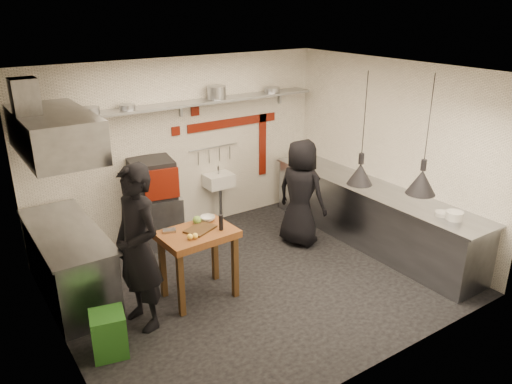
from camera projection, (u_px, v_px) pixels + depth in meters
floor at (256, 281)px, 6.82m from camera, size 5.00×5.00×0.00m
ceiling at (256, 72)px, 5.81m from camera, size 5.00×5.00×0.00m
wall_back at (182, 147)px, 7.94m from camera, size 5.00×0.04×2.80m
wall_front at (380, 249)px, 4.69m from camera, size 5.00×0.04×2.80m
wall_left at (50, 233)px, 5.01m from camera, size 0.04×4.20×2.80m
wall_right at (391, 153)px, 7.62m from camera, size 0.04×4.20×2.80m
red_band_horiz at (233, 122)px, 8.32m from camera, size 1.70×0.02×0.14m
red_band_vert at (263, 145)px, 8.80m from camera, size 0.14×0.02×1.10m
red_tile_a at (195, 111)px, 7.85m from camera, size 0.14×0.02×0.14m
red_tile_b at (176, 131)px, 7.77m from camera, size 0.14×0.02×0.14m
back_shelf at (185, 104)px, 7.54m from camera, size 4.60×0.34×0.04m
shelf_bracket_left at (53, 125)px, 6.70m from camera, size 0.04×0.06×0.24m
shelf_bracket_mid at (181, 109)px, 7.69m from camera, size 0.04×0.06×0.24m
shelf_bracket_right at (280, 96)px, 8.68m from camera, size 0.04×0.06×0.24m
pan_far_left at (90, 111)px, 6.77m from camera, size 0.31×0.31×0.09m
pan_mid_left at (127, 107)px, 7.05m from camera, size 0.26×0.26×0.07m
stock_pot at (217, 92)px, 7.79m from camera, size 0.35×0.35×0.20m
pan_right at (272, 90)px, 8.37m from camera, size 0.33×0.33×0.08m
oven_stand at (158, 220)px, 7.72m from camera, size 0.78×0.73×0.80m
combi_oven at (152, 178)px, 7.47m from camera, size 0.72×0.69×0.58m
oven_door at (162, 184)px, 7.23m from camera, size 0.51×0.11×0.46m
oven_glass at (163, 184)px, 7.24m from camera, size 0.35×0.07×0.34m
hand_sink at (219, 180)px, 8.31m from camera, size 0.46×0.34×0.22m
sink_tap at (218, 170)px, 8.24m from camera, size 0.03×0.03×0.14m
sink_drain at (221, 205)px, 8.43m from camera, size 0.06×0.06×0.66m
utensil_rail at (214, 147)px, 8.22m from camera, size 0.90×0.02×0.02m
counter_right at (370, 215)px, 7.78m from camera, size 0.70×3.80×0.90m
counter_right_top at (372, 187)px, 7.61m from camera, size 0.76×3.90×0.03m
plate_stack at (454, 216)px, 6.44m from camera, size 0.24×0.24×0.11m
small_bowl_right at (442, 214)px, 6.57m from camera, size 0.24×0.24×0.05m
counter_left at (70, 264)px, 6.34m from camera, size 0.70×1.90×0.90m
counter_left_top at (65, 231)px, 6.18m from camera, size 0.76×2.00×0.03m
extractor_hood at (54, 133)px, 5.76m from camera, size 0.78×1.60×0.50m
hood_duct at (25, 101)px, 5.48m from camera, size 0.28×0.28×0.50m
green_bin at (109, 334)px, 5.34m from camera, size 0.43×0.43×0.50m
prep_table at (199, 264)px, 6.32m from camera, size 0.95×0.68×0.92m
cutting_board at (200, 229)px, 6.19m from camera, size 0.45×0.39×0.02m
pepper_mill at (221, 223)px, 6.16m from camera, size 0.06×0.06×0.20m
lemon_a at (190, 237)px, 5.92m from camera, size 0.09×0.09×0.07m
lemon_b at (195, 236)px, 5.95m from camera, size 0.09×0.09×0.07m
veg_ball at (197, 220)px, 6.35m from camera, size 0.14×0.14×0.11m
steel_tray at (169, 231)px, 6.14m from camera, size 0.19×0.16×0.03m
bowl at (208, 219)px, 6.44m from camera, size 0.24×0.24×0.06m
heat_lamp_near at (364, 130)px, 6.23m from camera, size 0.36×0.36×1.45m
heat_lamp_far at (427, 136)px, 6.05m from camera, size 0.41×0.41×1.51m
chef_left at (138, 248)px, 5.59m from camera, size 0.61×0.80×1.97m
chef_right at (301, 193)px, 7.61m from camera, size 0.76×0.94×1.67m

